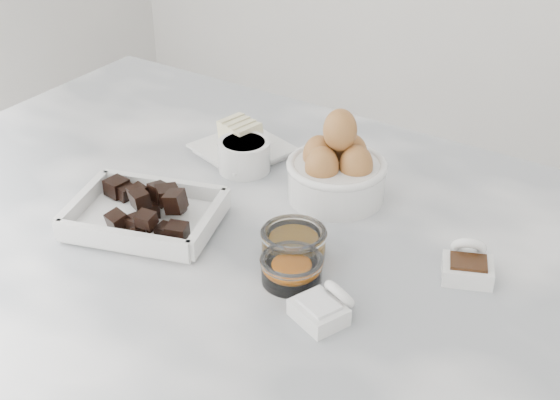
# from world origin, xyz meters

# --- Properties ---
(marble_slab) EXTENTS (1.20, 0.80, 0.04)m
(marble_slab) POSITION_xyz_m (0.00, 0.00, 0.92)
(marble_slab) COLOR silver
(marble_slab) RESTS_ON cabinet
(chocolate_dish) EXTENTS (0.24, 0.20, 0.05)m
(chocolate_dish) POSITION_xyz_m (-0.13, -0.07, 0.96)
(chocolate_dish) COLOR white
(chocolate_dish) RESTS_ON marble_slab
(butter_plate) EXTENTS (0.16, 0.16, 0.05)m
(butter_plate) POSITION_xyz_m (-0.15, 0.17, 0.96)
(butter_plate) COLOR white
(butter_plate) RESTS_ON marble_slab
(sugar_ramekin) EXTENTS (0.08, 0.08, 0.05)m
(sugar_ramekin) POSITION_xyz_m (-0.11, 0.13, 0.97)
(sugar_ramekin) COLOR white
(sugar_ramekin) RESTS_ON marble_slab
(egg_bowl) EXTENTS (0.15, 0.15, 0.14)m
(egg_bowl) POSITION_xyz_m (0.05, 0.14, 0.99)
(egg_bowl) COLOR white
(egg_bowl) RESTS_ON marble_slab
(honey_bowl) EXTENTS (0.09, 0.09, 0.04)m
(honey_bowl) POSITION_xyz_m (0.07, -0.02, 0.96)
(honey_bowl) COLOR white
(honey_bowl) RESTS_ON marble_slab
(zest_bowl) EXTENTS (0.08, 0.08, 0.03)m
(zest_bowl) POSITION_xyz_m (0.10, -0.07, 0.96)
(zest_bowl) COLOR white
(zest_bowl) RESTS_ON marble_slab
(vanilla_spoon) EXTENTS (0.08, 0.09, 0.05)m
(vanilla_spoon) POSITION_xyz_m (0.28, 0.06, 0.96)
(vanilla_spoon) COLOR white
(vanilla_spoon) RESTS_ON marble_slab
(salt_spoon) EXTENTS (0.07, 0.09, 0.05)m
(salt_spoon) POSITION_xyz_m (0.17, -0.11, 0.95)
(salt_spoon) COLOR white
(salt_spoon) RESTS_ON marble_slab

